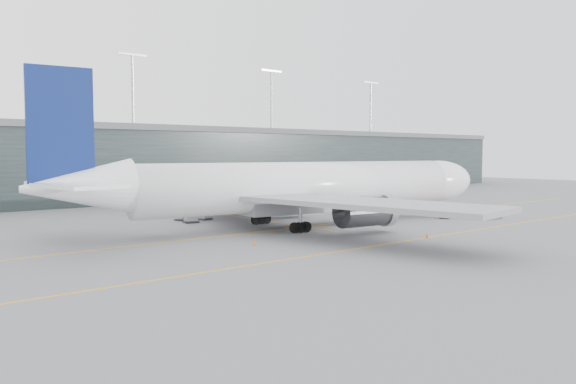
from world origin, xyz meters
TOP-DOWN VIEW (x-y plane):
  - ground at (0.00, 0.00)m, footprint 320.00×320.00m
  - taxiline_a at (0.00, -4.00)m, footprint 160.00×0.25m
  - taxiline_b at (0.00, -20.00)m, footprint 160.00×0.25m
  - taxiline_lead_main at (5.00, 20.00)m, footprint 0.25×60.00m
  - terminal at (-0.00, 58.00)m, footprint 240.00×36.00m
  - main_aircraft at (5.31, -3.40)m, footprint 65.88×61.46m
  - jet_bridge at (28.62, 22.72)m, footprint 15.29×44.42m
  - gse_cart at (27.62, -9.99)m, footprint 2.93×2.47m
  - baggage_dolly at (32.17, -14.38)m, footprint 3.33×2.79m
  - uld_a at (-4.27, 9.19)m, footprint 2.23×1.90m
  - uld_b at (-3.89, 12.32)m, footprint 2.14×1.84m
  - uld_c at (-0.99, 11.01)m, footprint 2.22×1.96m
  - cone_nose at (35.70, -5.43)m, footprint 0.45×0.45m
  - cone_wing_stbd at (9.59, -20.10)m, footprint 0.42×0.42m
  - cone_wing_port at (10.74, 10.87)m, footprint 0.47×0.47m
  - cone_tail at (-8.68, -11.85)m, footprint 0.39×0.39m

SIDE VIEW (x-z plane):
  - ground at x=0.00m, z-range 0.00..0.00m
  - taxiline_a at x=0.00m, z-range 0.00..0.02m
  - taxiline_b at x=0.00m, z-range 0.00..0.02m
  - taxiline_lead_main at x=5.00m, z-range 0.00..0.02m
  - baggage_dolly at x=32.17m, z-range 0.03..0.34m
  - cone_tail at x=-8.68m, z-range 0.00..0.62m
  - cone_wing_stbd at x=9.59m, z-range 0.00..0.66m
  - cone_nose at x=35.70m, z-range 0.00..0.72m
  - cone_wing_port at x=10.74m, z-range 0.00..0.75m
  - uld_c at x=-0.99m, z-range 0.04..1.75m
  - uld_b at x=-3.89m, z-range 0.04..1.77m
  - gse_cart at x=27.62m, z-range 0.10..1.80m
  - uld_a at x=-4.27m, z-range 0.05..1.86m
  - jet_bridge at x=28.62m, z-range 1.61..8.10m
  - main_aircraft at x=5.31m, z-range -4.05..14.42m
  - terminal at x=0.00m, z-range -6.88..22.12m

